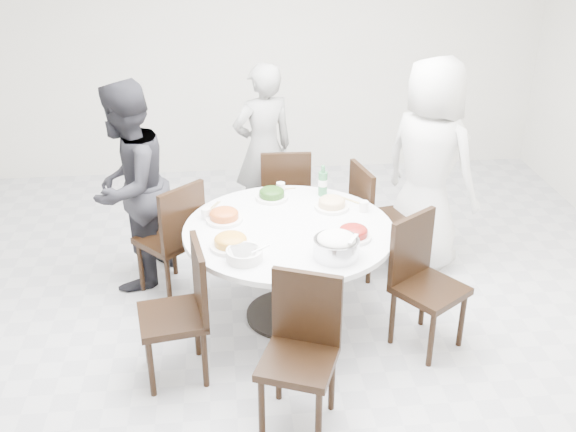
{
  "coord_description": "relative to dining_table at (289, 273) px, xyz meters",
  "views": [
    {
      "loc": [
        -0.51,
        -4.16,
        2.94
      ],
      "look_at": [
        -0.08,
        0.1,
        0.82
      ],
      "focal_mm": 42.0,
      "sensor_mm": 36.0,
      "label": 1
    }
  ],
  "objects": [
    {
      "name": "rice_bowl",
      "position": [
        0.27,
        -0.44,
        0.44
      ],
      "size": [
        0.3,
        0.3,
        0.13
      ],
      "primitive_type": "cylinder",
      "color": "silver",
      "rests_on": "dining_table"
    },
    {
      "name": "chair_nw",
      "position": [
        -0.89,
        0.47,
        0.1
      ],
      "size": [
        0.59,
        0.59,
        0.95
      ],
      "primitive_type": "cube",
      "rotation": [
        0.0,
        0.0,
        3.89
      ],
      "color": "black",
      "rests_on": "floor"
    },
    {
      "name": "dish_pale",
      "position": [
        0.35,
        0.28,
        0.41
      ],
      "size": [
        0.26,
        0.26,
        0.07
      ],
      "primitive_type": "cylinder",
      "color": "white",
      "rests_on": "dining_table"
    },
    {
      "name": "wall_back",
      "position": [
        0.08,
        2.95,
        1.02
      ],
      "size": [
        6.0,
        0.01,
        2.8
      ],
      "primitive_type": "cube",
      "color": "silver",
      "rests_on": "ground"
    },
    {
      "name": "soup_bowl",
      "position": [
        -0.33,
        -0.42,
        0.41
      ],
      "size": [
        0.24,
        0.24,
        0.07
      ],
      "primitive_type": "cylinder",
      "color": "white",
      "rests_on": "dining_table"
    },
    {
      "name": "dish_orange",
      "position": [
        -0.45,
        0.16,
        0.41
      ],
      "size": [
        0.27,
        0.27,
        0.07
      ],
      "primitive_type": "cylinder",
      "color": "white",
      "rests_on": "dining_table"
    },
    {
      "name": "chopsticks",
      "position": [
        -0.03,
        0.67,
        0.38
      ],
      "size": [
        0.24,
        0.04,
        0.01
      ],
      "primitive_type": null,
      "color": "tan",
      "rests_on": "dining_table"
    },
    {
      "name": "beverage_bottle",
      "position": [
        0.32,
        0.53,
        0.5
      ],
      "size": [
        0.07,
        0.07,
        0.25
      ],
      "primitive_type": "cylinder",
      "color": "#2D7141",
      "rests_on": "dining_table"
    },
    {
      "name": "dish_redbrown",
      "position": [
        0.42,
        -0.2,
        0.41
      ],
      "size": [
        0.25,
        0.25,
        0.06
      ],
      "primitive_type": "cylinder",
      "color": "white",
      "rests_on": "dining_table"
    },
    {
      "name": "chair_se",
      "position": [
        0.93,
        -0.44,
        0.1
      ],
      "size": [
        0.59,
        0.59,
        0.95
      ],
      "primitive_type": "cube",
      "rotation": [
        0.0,
        0.0,
        6.9
      ],
      "color": "black",
      "rests_on": "floor"
    },
    {
      "name": "diner_left",
      "position": [
        -1.18,
        0.65,
        0.46
      ],
      "size": [
        0.89,
        0.99,
        1.67
      ],
      "primitive_type": "imported",
      "rotation": [
        0.0,
        0.0,
        4.32
      ],
      "color": "black",
      "rests_on": "floor"
    },
    {
      "name": "diner_right",
      "position": [
        1.23,
        0.74,
        0.51
      ],
      "size": [
        0.98,
        1.03,
        1.77
      ],
      "primitive_type": "imported",
      "rotation": [
        0.0,
        0.0,
        2.25
      ],
      "color": "silver",
      "rests_on": "floor"
    },
    {
      "name": "dish_tofu",
      "position": [
        -0.42,
        -0.24,
        0.41
      ],
      "size": [
        0.28,
        0.28,
        0.07
      ],
      "primitive_type": "cylinder",
      "color": "white",
      "rests_on": "dining_table"
    },
    {
      "name": "dish_greens",
      "position": [
        -0.08,
        0.5,
        0.41
      ],
      "size": [
        0.25,
        0.25,
        0.06
      ],
      "primitive_type": "cylinder",
      "color": "white",
      "rests_on": "dining_table"
    },
    {
      "name": "chair_sw",
      "position": [
        -0.81,
        -0.59,
        0.1
      ],
      "size": [
        0.48,
        0.48,
        0.95
      ],
      "primitive_type": "cube",
      "rotation": [
        0.0,
        0.0,
        4.88
      ],
      "color": "black",
      "rests_on": "floor"
    },
    {
      "name": "diner_middle",
      "position": [
        -0.08,
        1.49,
        0.41
      ],
      "size": [
        0.67,
        0.55,
        1.58
      ],
      "primitive_type": "imported",
      "rotation": [
        0.0,
        0.0,
        3.48
      ],
      "color": "black",
      "rests_on": "floor"
    },
    {
      "name": "chair_ne",
      "position": [
        0.83,
        0.61,
        0.1
      ],
      "size": [
        0.5,
        0.5,
        0.95
      ],
      "primitive_type": "cube",
      "rotation": [
        0.0,
        0.0,
        1.78
      ],
      "color": "black",
      "rests_on": "floor"
    },
    {
      "name": "floor",
      "position": [
        0.08,
        -0.05,
        -0.38
      ],
      "size": [
        6.0,
        6.0,
        0.01
      ],
      "primitive_type": "cube",
      "color": "silver",
      "rests_on": "ground"
    },
    {
      "name": "dining_table",
      "position": [
        0.0,
        0.0,
        0.0
      ],
      "size": [
        1.5,
        1.5,
        0.75
      ],
      "primitive_type": "cylinder",
      "color": "white",
      "rests_on": "floor"
    },
    {
      "name": "chair_n",
      "position": [
        0.08,
        1.14,
        0.1
      ],
      "size": [
        0.44,
        0.44,
        0.95
      ],
      "primitive_type": "cube",
      "rotation": [
        0.0,
        0.0,
        3.1
      ],
      "color": "black",
      "rests_on": "floor"
    },
    {
      "name": "chair_s",
      "position": [
        -0.06,
        -1.12,
        0.1
      ],
      "size": [
        0.55,
        0.55,
        0.95
      ],
      "primitive_type": "cube",
      "rotation": [
        0.0,
        0.0,
        5.9
      ],
      "color": "black",
      "rests_on": "floor"
    },
    {
      "name": "tea_cups",
      "position": [
        0.02,
        0.6,
        0.42
      ],
      "size": [
        0.07,
        0.07,
        0.08
      ],
      "primitive_type": "cylinder",
      "color": "white",
      "rests_on": "dining_table"
    }
  ]
}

